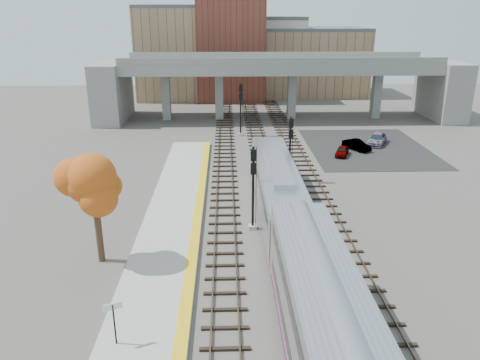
# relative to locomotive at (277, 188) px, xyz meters

# --- Properties ---
(ground) EXTENTS (160.00, 160.00, 0.00)m
(ground) POSITION_rel_locomotive_xyz_m (-1.00, -8.67, -2.28)
(ground) COLOR #47423D
(ground) RESTS_ON ground
(platform) EXTENTS (4.50, 60.00, 0.35)m
(platform) POSITION_rel_locomotive_xyz_m (-8.25, -8.67, -2.10)
(platform) COLOR #9E9E99
(platform) RESTS_ON ground
(yellow_strip) EXTENTS (0.70, 60.00, 0.01)m
(yellow_strip) POSITION_rel_locomotive_xyz_m (-6.35, -8.67, -1.92)
(yellow_strip) COLOR yellow
(yellow_strip) RESTS_ON platform
(tracks) EXTENTS (10.70, 95.00, 0.25)m
(tracks) POSITION_rel_locomotive_xyz_m (-0.07, 3.83, -2.20)
(tracks) COLOR black
(tracks) RESTS_ON ground
(overpass) EXTENTS (54.00, 12.00, 9.50)m
(overpass) POSITION_rel_locomotive_xyz_m (3.92, 36.33, 3.53)
(overpass) COLOR slate
(overpass) RESTS_ON ground
(buildings_far) EXTENTS (43.00, 21.00, 20.60)m
(buildings_far) POSITION_rel_locomotive_xyz_m (0.26, 57.90, 5.60)
(buildings_far) COLOR #9D795B
(buildings_far) RESTS_ON ground
(parking_lot) EXTENTS (14.00, 18.00, 0.04)m
(parking_lot) POSITION_rel_locomotive_xyz_m (13.00, 19.33, -2.26)
(parking_lot) COLOR black
(parking_lot) RESTS_ON ground
(locomotive) EXTENTS (3.02, 19.05, 4.10)m
(locomotive) POSITION_rel_locomotive_xyz_m (0.00, 0.00, 0.00)
(locomotive) COLOR #A8AAB2
(locomotive) RESTS_ON ground
(signal_mast_near) EXTENTS (0.60, 0.64, 6.44)m
(signal_mast_near) POSITION_rel_locomotive_xyz_m (-2.10, -2.60, 0.80)
(signal_mast_near) COLOR #9E9E99
(signal_mast_near) RESTS_ON ground
(signal_mast_mid) EXTENTS (0.60, 0.64, 6.33)m
(signal_mast_mid) POSITION_rel_locomotive_xyz_m (2.00, 7.81, 0.72)
(signal_mast_mid) COLOR #9E9E99
(signal_mast_mid) RESTS_ON ground
(signal_mast_far) EXTENTS (0.60, 0.64, 6.87)m
(signal_mast_far) POSITION_rel_locomotive_xyz_m (-2.10, 25.75, 1.09)
(signal_mast_far) COLOR #9E9E99
(signal_mast_far) RESTS_ON ground
(station_sign) EXTENTS (0.85, 0.39, 2.27)m
(station_sign) POSITION_rel_locomotive_xyz_m (-9.46, -15.74, -0.30)
(station_sign) COLOR black
(station_sign) RESTS_ON platform
(tree) EXTENTS (3.60, 3.60, 7.01)m
(tree) POSITION_rel_locomotive_xyz_m (-12.33, -7.01, 2.92)
(tree) COLOR #382619
(tree) RESTS_ON ground
(car_a) EXTENTS (2.35, 3.42, 1.08)m
(car_a) POSITION_rel_locomotive_xyz_m (9.13, 16.09, -1.70)
(car_a) COLOR #99999E
(car_a) RESTS_ON parking_lot
(car_b) EXTENTS (3.04, 3.75, 1.20)m
(car_b) POSITION_rel_locomotive_xyz_m (11.40, 18.36, -1.64)
(car_b) COLOR #99999E
(car_b) RESTS_ON parking_lot
(car_c) EXTENTS (3.73, 4.84, 1.31)m
(car_c) POSITION_rel_locomotive_xyz_m (14.58, 20.80, -1.58)
(car_c) COLOR #99999E
(car_c) RESTS_ON parking_lot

